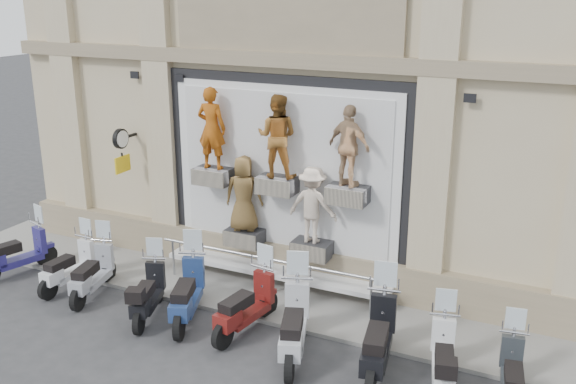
% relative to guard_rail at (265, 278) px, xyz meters
% --- Properties ---
extents(ground, '(90.00, 90.00, 0.00)m').
position_rel_guard_rail_xyz_m(ground, '(0.00, -2.00, -0.47)').
color(ground, '#323235').
rests_on(ground, ground).
extents(sidewalk, '(16.00, 2.20, 0.08)m').
position_rel_guard_rail_xyz_m(sidewalk, '(0.00, 0.10, -0.43)').
color(sidewalk, gray).
rests_on(sidewalk, ground).
extents(shop_vitrine, '(5.60, 0.83, 4.30)m').
position_rel_guard_rail_xyz_m(shop_vitrine, '(0.05, 0.75, 1.94)').
color(shop_vitrine, black).
rests_on(shop_vitrine, ground).
extents(guard_rail, '(5.06, 0.10, 0.93)m').
position_rel_guard_rail_xyz_m(guard_rail, '(0.00, 0.00, 0.00)').
color(guard_rail, '#9EA0A5').
rests_on(guard_rail, ground).
extents(clock_sign_bracket, '(0.10, 0.80, 1.02)m').
position_rel_guard_rail_xyz_m(clock_sign_bracket, '(-3.90, 0.47, 2.34)').
color(clock_sign_bracket, black).
rests_on(clock_sign_bracket, ground).
extents(scooter_a, '(1.06, 1.94, 1.51)m').
position_rel_guard_rail_xyz_m(scooter_a, '(-5.59, -1.36, 0.29)').
color(scooter_a, navy).
rests_on(scooter_a, ground).
extents(scooter_b, '(0.57, 1.76, 1.41)m').
position_rel_guard_rail_xyz_m(scooter_b, '(-4.05, -1.36, 0.24)').
color(scooter_b, silver).
rests_on(scooter_b, ground).
extents(scooter_c, '(0.93, 1.89, 1.48)m').
position_rel_guard_rail_xyz_m(scooter_c, '(-3.33, -1.45, 0.27)').
color(scooter_c, gray).
rests_on(scooter_c, ground).
extents(scooter_d, '(1.10, 1.86, 1.45)m').
position_rel_guard_rail_xyz_m(scooter_d, '(-1.70, -1.70, 0.26)').
color(scooter_d, black).
rests_on(scooter_d, ground).
extents(scooter_e, '(1.27, 2.10, 1.64)m').
position_rel_guard_rail_xyz_m(scooter_e, '(-0.94, -1.48, 0.36)').
color(scooter_e, navy).
rests_on(scooter_e, ground).
extents(scooter_f, '(0.83, 1.99, 1.56)m').
position_rel_guard_rail_xyz_m(scooter_f, '(0.31, -1.39, 0.32)').
color(scooter_f, '#5D120F').
rests_on(scooter_f, ground).
extents(scooter_g, '(1.28, 2.20, 1.72)m').
position_rel_guard_rail_xyz_m(scooter_g, '(1.47, -1.77, 0.39)').
color(scooter_g, '#AFB1B7').
rests_on(scooter_g, ground).
extents(scooter_h, '(0.99, 2.21, 1.73)m').
position_rel_guard_rail_xyz_m(scooter_h, '(2.95, -1.61, 0.40)').
color(scooter_h, black).
rests_on(scooter_h, ground).
extents(scooter_i, '(0.95, 1.92, 1.50)m').
position_rel_guard_rail_xyz_m(scooter_i, '(4.05, -1.63, 0.28)').
color(scooter_i, silver).
rests_on(scooter_i, ground).
extents(scooter_j, '(0.76, 1.76, 1.38)m').
position_rel_guard_rail_xyz_m(scooter_j, '(5.10, -1.56, 0.23)').
color(scooter_j, '#272B2F').
rests_on(scooter_j, ground).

